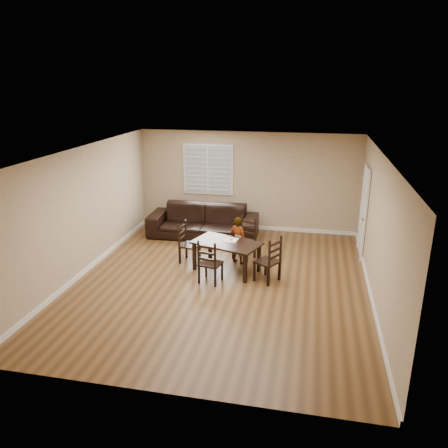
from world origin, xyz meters
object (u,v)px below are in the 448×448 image
at_px(chair_left, 185,244).
at_px(chair_right, 272,262).
at_px(chair_near, 247,239).
at_px(child, 238,240).
at_px(dining_table, 227,246).
at_px(sofa, 203,221).
at_px(chair_far, 208,265).
at_px(donut, 231,239).

distance_m(chair_left, chair_right, 2.19).
height_order(chair_near, chair_left, chair_near).
distance_m(chair_near, child, 0.42).
relative_size(chair_near, chair_right, 0.97).
relative_size(dining_table, sofa, 0.56).
bearing_deg(chair_far, chair_near, -97.55).
height_order(chair_near, chair_right, chair_right).
distance_m(chair_near, donut, 0.80).
height_order(chair_near, sofa, chair_near).
relative_size(chair_left, donut, 10.25).
distance_m(chair_near, chair_left, 1.45).
bearing_deg(dining_table, chair_far, -88.82).
bearing_deg(chair_far, child, -97.14).
distance_m(chair_right, child, 1.23).
height_order(chair_near, donut, chair_near).
bearing_deg(chair_near, sofa, 161.34).
distance_m(dining_table, chair_far, 0.78).
bearing_deg(chair_left, donut, -91.95).
xyz_separation_m(chair_far, chair_left, (-0.80, 1.06, -0.00)).
bearing_deg(chair_left, child, -75.02).
height_order(chair_near, chair_far, chair_near).
bearing_deg(donut, chair_far, -109.29).
bearing_deg(child, chair_left, 32.78).
relative_size(donut, sofa, 0.03).
bearing_deg(donut, sofa, 120.32).
distance_m(donut, sofa, 2.23).
xyz_separation_m(dining_table, donut, (0.07, 0.15, 0.11)).
bearing_deg(chair_far, sofa, -62.41).
bearing_deg(chair_far, chair_left, -41.67).
relative_size(chair_near, chair_left, 1.03).
height_order(dining_table, chair_right, chair_right).
bearing_deg(sofa, dining_table, -64.80).
height_order(dining_table, chair_far, chair_far).
xyz_separation_m(chair_near, chair_left, (-1.35, -0.53, -0.01)).
xyz_separation_m(child, donut, (-0.10, -0.34, 0.14)).
bearing_deg(child, chair_far, 97.21).
xyz_separation_m(dining_table, chair_far, (-0.24, -0.73, -0.15)).
bearing_deg(sofa, chair_left, -91.48).
distance_m(child, sofa, 1.99).
distance_m(chair_far, chair_left, 1.33).
distance_m(chair_left, child, 1.22).
bearing_deg(dining_table, chair_left, -178.83).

